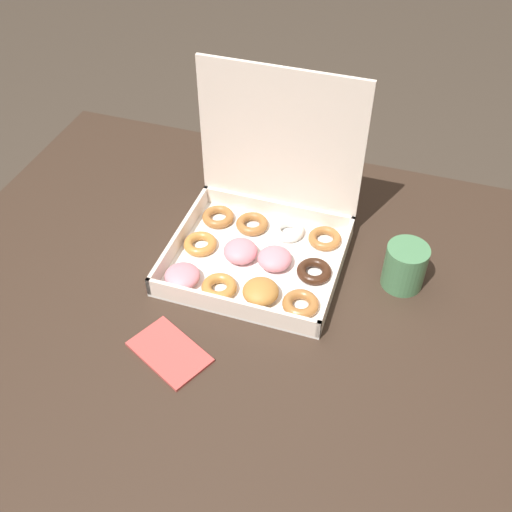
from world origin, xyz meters
name	(u,v)px	position (x,y,z in m)	size (l,w,h in m)	color
ground_plane	(234,470)	(0.00, 0.00, 0.00)	(8.00, 8.00, 0.00)	#42382D
dining_table	(225,322)	(0.00, 0.00, 0.64)	(1.21, 1.03, 0.73)	#38281E
donut_box	(261,229)	(0.03, 0.13, 0.79)	(0.34, 0.31, 0.35)	white
coffee_mug	(405,266)	(0.32, 0.14, 0.78)	(0.08, 0.08, 0.09)	#4C8456
paper_napkin	(169,352)	(-0.04, -0.16, 0.73)	(0.16, 0.14, 0.01)	#CC4C47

